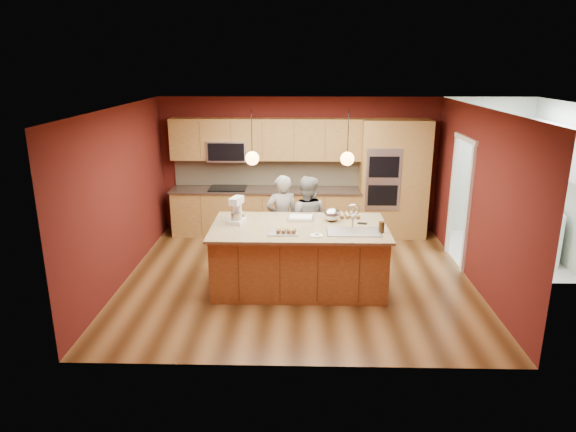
{
  "coord_description": "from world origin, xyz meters",
  "views": [
    {
      "loc": [
        0.04,
        -7.63,
        3.35
      ],
      "look_at": [
        -0.15,
        -0.1,
        1.07
      ],
      "focal_mm": 32.0,
      "sensor_mm": 36.0,
      "label": 1
    }
  ],
  "objects_px": {
    "person_right": "(306,220)",
    "island": "(300,256)",
    "stand_mixer": "(237,212)",
    "mixing_bowl": "(332,215)",
    "person_left": "(282,219)"
  },
  "relations": [
    {
      "from": "person_right",
      "to": "stand_mixer",
      "type": "bearing_deg",
      "value": 48.94
    },
    {
      "from": "person_right",
      "to": "stand_mixer",
      "type": "distance_m",
      "value": 1.43
    },
    {
      "from": "person_right",
      "to": "island",
      "type": "bearing_deg",
      "value": 94.11
    },
    {
      "from": "person_left",
      "to": "stand_mixer",
      "type": "relative_size",
      "value": 3.78
    },
    {
      "from": "mixing_bowl",
      "to": "person_right",
      "type": "bearing_deg",
      "value": 118.11
    },
    {
      "from": "person_left",
      "to": "stand_mixer",
      "type": "distance_m",
      "value": 1.15
    },
    {
      "from": "island",
      "to": "stand_mixer",
      "type": "relative_size",
      "value": 6.49
    },
    {
      "from": "island",
      "to": "person_left",
      "type": "bearing_deg",
      "value": 107.4
    },
    {
      "from": "mixing_bowl",
      "to": "island",
      "type": "bearing_deg",
      "value": -150.4
    },
    {
      "from": "person_left",
      "to": "mixing_bowl",
      "type": "xyz_separation_m",
      "value": [
        0.8,
        -0.72,
        0.31
      ]
    },
    {
      "from": "person_left",
      "to": "person_right",
      "type": "bearing_deg",
      "value": 164.3
    },
    {
      "from": "island",
      "to": "stand_mixer",
      "type": "height_order",
      "value": "stand_mixer"
    },
    {
      "from": "mixing_bowl",
      "to": "stand_mixer",
      "type": "bearing_deg",
      "value": -174.23
    },
    {
      "from": "person_right",
      "to": "mixing_bowl",
      "type": "height_order",
      "value": "person_right"
    },
    {
      "from": "stand_mixer",
      "to": "person_left",
      "type": "bearing_deg",
      "value": 69.4
    }
  ]
}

